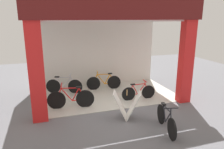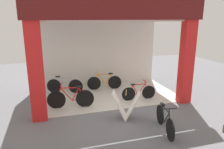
% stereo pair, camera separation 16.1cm
% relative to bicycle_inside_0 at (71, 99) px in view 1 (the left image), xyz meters
% --- Properties ---
extents(ground_plane, '(20.10, 20.10, 0.00)m').
position_rel_bicycle_inside_0_xyz_m(ground_plane, '(1.67, -0.69, -0.39)').
color(ground_plane, slate).
rests_on(ground_plane, ground).
extents(shop_facade, '(6.25, 3.70, 4.16)m').
position_rel_bicycle_inside_0_xyz_m(shop_facade, '(1.67, 1.00, 1.83)').
color(shop_facade, beige).
rests_on(shop_facade, ground).
extents(bicycle_inside_0, '(1.74, 0.48, 0.96)m').
position_rel_bicycle_inside_0_xyz_m(bicycle_inside_0, '(0.00, 0.00, 0.00)').
color(bicycle_inside_0, black).
rests_on(bicycle_inside_0, ground).
extents(bicycle_inside_1, '(1.47, 0.40, 0.81)m').
position_rel_bicycle_inside_0_xyz_m(bicycle_inside_1, '(2.79, 0.03, -0.06)').
color(bicycle_inside_1, black).
rests_on(bicycle_inside_1, ground).
extents(bicycle_inside_2, '(1.63, 0.45, 0.90)m').
position_rel_bicycle_inside_0_xyz_m(bicycle_inside_2, '(1.77, 1.74, -0.03)').
color(bicycle_inside_2, black).
rests_on(bicycle_inside_2, ground).
extents(bicycle_inside_3, '(1.56, 0.61, 0.90)m').
position_rel_bicycle_inside_0_xyz_m(bicycle_inside_3, '(-0.09, 1.76, -0.02)').
color(bicycle_inside_3, black).
rests_on(bicycle_inside_3, ground).
extents(bicycle_parked_0, '(0.46, 1.58, 0.88)m').
position_rel_bicycle_inside_0_xyz_m(bicycle_parked_0, '(2.52, -2.57, -0.03)').
color(bicycle_parked_0, black).
rests_on(bicycle_parked_0, ground).
extents(sandwich_board_sign, '(1.05, 0.85, 0.95)m').
position_rel_bicycle_inside_0_xyz_m(sandwich_board_sign, '(1.69, -1.42, 0.09)').
color(sandwich_board_sign, silver).
rests_on(sandwich_board_sign, ground).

